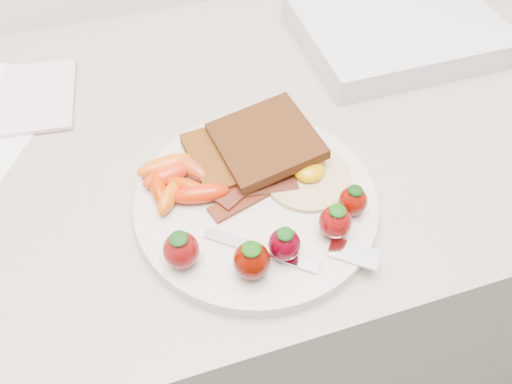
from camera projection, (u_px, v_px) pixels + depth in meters
name	position (u px, v px, depth m)	size (l,w,h in m)	color
counter	(230.00, 292.00, 1.00)	(2.00, 0.60, 0.90)	gray
plate	(256.00, 203.00, 0.56)	(0.27, 0.27, 0.02)	beige
toast_lower	(233.00, 154.00, 0.58)	(0.10, 0.10, 0.01)	#451E09
toast_upper	(266.00, 141.00, 0.58)	(0.11, 0.11, 0.01)	black
fried_egg	(308.00, 175.00, 0.57)	(0.13, 0.13, 0.02)	beige
bacon_strips	(251.00, 189.00, 0.55)	(0.11, 0.07, 0.01)	#310205
baby_carrots	(177.00, 181.00, 0.56)	(0.10, 0.09, 0.02)	red
strawberries	(274.00, 238.00, 0.50)	(0.22, 0.07, 0.04)	#6B090B
fork	(303.00, 251.00, 0.51)	(0.17, 0.10, 0.00)	silver
notepad	(37.00, 96.00, 0.68)	(0.10, 0.14, 0.01)	#F2BBCE
appliance	(397.00, 29.00, 0.75)	(0.29, 0.23, 0.04)	silver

